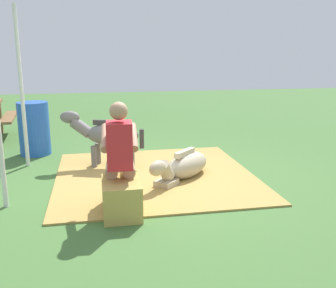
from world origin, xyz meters
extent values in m
plane|color=#426B33|center=(0.00, 0.00, 0.00)|extent=(24.00, 24.00, 0.00)
cube|color=#AD8C47|center=(0.28, -0.08, 0.01)|extent=(2.86, 2.87, 0.02)
cube|color=tan|center=(-1.00, 0.50, 0.20)|extent=(0.60, 0.42, 0.40)
cylinder|color=tan|center=(-0.75, 0.59, 0.47)|extent=(0.41, 0.16, 0.14)
cylinder|color=tan|center=(-0.55, 0.58, 0.20)|extent=(0.11, 0.11, 0.40)
cube|color=black|center=(-0.55, 0.58, 0.03)|extent=(0.23, 0.11, 0.06)
cylinder|color=tan|center=(-0.76, 0.39, 0.47)|extent=(0.41, 0.16, 0.14)
cylinder|color=tan|center=(-0.56, 0.38, 0.20)|extent=(0.11, 0.11, 0.40)
cube|color=black|center=(-0.56, 0.38, 0.03)|extent=(0.23, 0.11, 0.06)
cube|color=red|center=(-0.95, 0.50, 0.80)|extent=(0.32, 0.30, 0.52)
cylinder|color=tan|center=(-0.76, 0.65, 0.85)|extent=(0.50, 0.12, 0.26)
cylinder|color=tan|center=(-0.78, 0.33, 0.85)|extent=(0.50, 0.12, 0.26)
sphere|color=tan|center=(-0.95, 0.50, 1.18)|extent=(0.20, 0.20, 0.20)
ellipsoid|color=slate|center=(0.86, 0.50, 0.53)|extent=(0.57, 0.90, 0.34)
cylinder|color=slate|center=(0.85, 0.80, 0.18)|extent=(0.09, 0.09, 0.36)
cylinder|color=slate|center=(1.04, 0.73, 0.18)|extent=(0.09, 0.09, 0.36)
cylinder|color=slate|center=(0.67, 0.27, 0.18)|extent=(0.09, 0.09, 0.36)
cylinder|color=slate|center=(0.86, 0.20, 0.18)|extent=(0.09, 0.09, 0.36)
cylinder|color=slate|center=(1.02, 0.97, 0.63)|extent=(0.29, 0.40, 0.33)
ellipsoid|color=slate|center=(1.07, 1.15, 0.79)|extent=(0.25, 0.35, 0.20)
cube|color=#3A3838|center=(0.86, 0.50, 0.72)|extent=(0.25, 0.59, 0.08)
cylinder|color=#3A3838|center=(0.70, 0.06, 0.48)|extent=(0.07, 0.07, 0.30)
ellipsoid|color=tan|center=(0.17, -0.55, 0.18)|extent=(0.90, 0.91, 0.36)
cube|color=tan|center=(-0.21, -0.16, 0.05)|extent=(0.37, 0.37, 0.10)
cylinder|color=tan|center=(-0.22, -0.15, 0.24)|extent=(0.33, 0.33, 0.30)
ellipsoid|color=tan|center=(-0.35, -0.02, 0.32)|extent=(0.32, 0.33, 0.20)
cube|color=beige|center=(0.12, -0.49, 0.38)|extent=(0.37, 0.37, 0.08)
cylinder|color=blue|center=(1.91, 1.82, 0.47)|extent=(0.53, 0.53, 0.94)
cylinder|color=silver|center=(1.19, 1.85, 1.24)|extent=(0.06, 0.06, 2.49)
cube|color=brown|center=(3.42, 2.54, 0.44)|extent=(1.52, 0.38, 0.05)
cube|color=brown|center=(3.94, 2.84, 0.34)|extent=(0.08, 0.08, 0.69)
camera|label=1|loc=(-5.11, 0.75, 1.83)|focal=41.32mm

